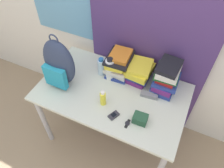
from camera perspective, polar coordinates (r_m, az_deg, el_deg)
The scene contains 15 objects.
ground_plane at distance 2.44m, azimuth -4.14°, elevation -20.28°, with size 12.00×12.00×0.00m, color #9E8466.
wall_back at distance 1.96m, azimuth 6.02°, elevation 16.88°, with size 6.00×0.06×2.50m.
curtain_blue at distance 1.88m, azimuth 10.37°, elevation 14.75°, with size 1.12×0.04×2.50m.
desk at distance 2.00m, azimuth 0.00°, elevation -3.62°, with size 1.31×0.78×0.78m.
backpack at distance 1.90m, azimuth -13.69°, elevation 5.09°, with size 0.29×0.18×0.52m.
book_stack_left at distance 2.01m, azimuth 1.86°, elevation 5.31°, with size 0.24×0.29×0.24m.
book_stack_center at distance 1.98m, azimuth 7.13°, elevation 3.17°, with size 0.23×0.27×0.18m.
book_stack_right at distance 1.92m, azimuth 14.14°, elevation 1.74°, with size 0.22×0.29×0.28m.
water_bottle at distance 2.03m, azimuth -2.80°, elevation 4.55°, with size 0.07×0.07×0.18m.
sports_bottle at distance 1.96m, azimuth -0.53°, elevation 3.94°, with size 0.08×0.08×0.24m.
sunscreen_bottle at distance 1.80m, azimuth -2.38°, elevation -3.74°, with size 0.05×0.05×0.15m.
cell_phone at distance 1.77m, azimuth 0.45°, elevation -8.20°, with size 0.08×0.10×0.02m.
sunglasses_case at distance 1.91m, azimuth 9.70°, elevation -2.81°, with size 0.16×0.07×0.04m.
camera_pouch at distance 1.74m, azimuth 7.37°, elevation -8.97°, with size 0.12×0.10×0.07m.
wristwatch at distance 1.74m, azimuth 4.05°, elevation -10.24°, with size 0.04×0.08×0.01m.
Camera 1 is at (0.52, -0.72, 2.27)m, focal length 35.00 mm.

